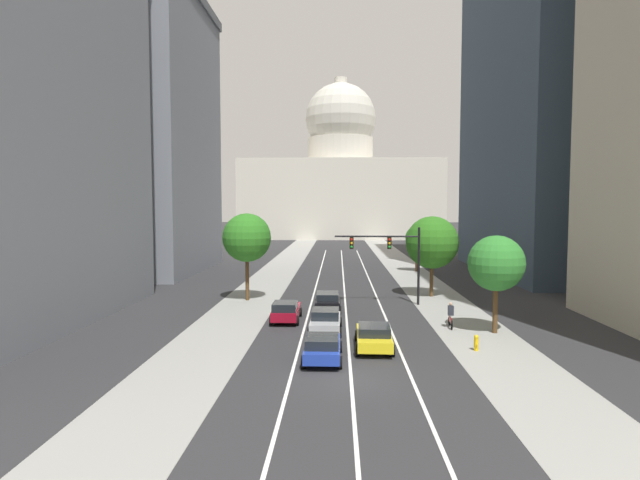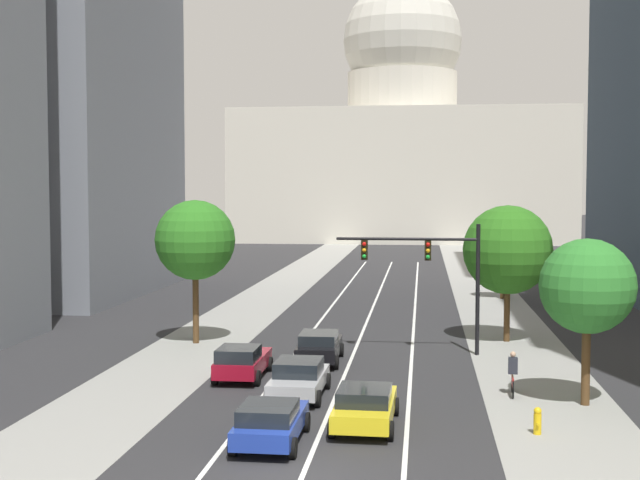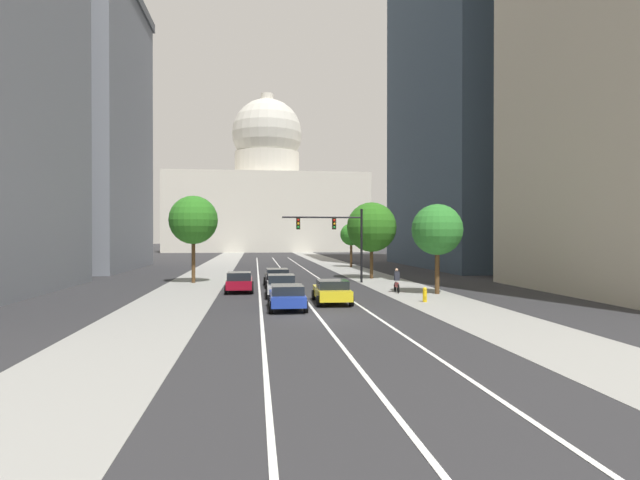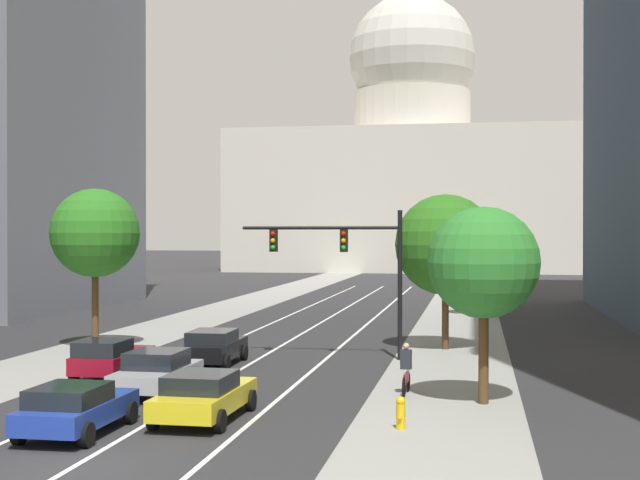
{
  "view_description": "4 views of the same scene",
  "coord_description": "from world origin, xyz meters",
  "px_view_note": "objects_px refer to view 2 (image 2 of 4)",
  "views": [
    {
      "loc": [
        -0.63,
        -23.43,
        8.03
      ],
      "look_at": [
        -2.25,
        22.7,
        5.01
      ],
      "focal_mm": 28.75,
      "sensor_mm": 36.0,
      "label": 1
    },
    {
      "loc": [
        3.3,
        -23.55,
        8.09
      ],
      "look_at": [
        -1.25,
        14.58,
        5.75
      ],
      "focal_mm": 48.38,
      "sensor_mm": 36.0,
      "label": 2
    },
    {
      "loc": [
        -3.14,
        -25.43,
        4.04
      ],
      "look_at": [
        2.73,
        21.3,
        3.65
      ],
      "focal_mm": 29.06,
      "sensor_mm": 36.0,
      "label": 3
    },
    {
      "loc": [
        9.11,
        -19.73,
        5.4
      ],
      "look_at": [
        1.88,
        22.04,
        5.05
      ],
      "focal_mm": 50.56,
      "sensor_mm": 36.0,
      "label": 4
    }
  ],
  "objects_px": {
    "capitol_building": "(402,146)",
    "cyclist": "(513,374)",
    "car_blue": "(270,422)",
    "car_crimson": "(242,361)",
    "street_tree_mid_left": "(195,240)",
    "street_tree_far_right": "(587,287)",
    "street_tree_near_right": "(503,242)",
    "car_black": "(319,346)",
    "street_tree_mid_right": "(508,250)",
    "car_yellow": "(365,406)",
    "car_silver": "(299,378)",
    "fire_hydrant": "(538,421)",
    "traffic_signal_mast": "(432,264)"
  },
  "relations": [
    {
      "from": "capitol_building",
      "to": "cyclist",
      "type": "bearing_deg",
      "value": -86.11
    },
    {
      "from": "cyclist",
      "to": "car_blue",
      "type": "bearing_deg",
      "value": 135.7
    },
    {
      "from": "car_crimson",
      "to": "street_tree_mid_left",
      "type": "xyz_separation_m",
      "value": [
        -4.14,
        7.98,
        4.6
      ]
    },
    {
      "from": "street_tree_far_right",
      "to": "street_tree_near_right",
      "type": "height_order",
      "value": "street_tree_far_right"
    },
    {
      "from": "capitol_building",
      "to": "car_black",
      "type": "distance_m",
      "value": 96.05
    },
    {
      "from": "cyclist",
      "to": "street_tree_mid_right",
      "type": "distance_m",
      "value": 12.64
    },
    {
      "from": "car_yellow",
      "to": "capitol_building",
      "type": "bearing_deg",
      "value": 2.14
    },
    {
      "from": "capitol_building",
      "to": "street_tree_far_right",
      "type": "relative_size",
      "value": 8.05
    },
    {
      "from": "capitol_building",
      "to": "street_tree_near_right",
      "type": "distance_m",
      "value": 72.06
    },
    {
      "from": "car_silver",
      "to": "street_tree_near_right",
      "type": "xyz_separation_m",
      "value": [
        10.51,
        30.91,
        3.41
      ]
    },
    {
      "from": "car_crimson",
      "to": "fire_hydrant",
      "type": "distance_m",
      "value": 13.27
    },
    {
      "from": "car_yellow",
      "to": "fire_hydrant",
      "type": "relative_size",
      "value": 5.04
    },
    {
      "from": "street_tree_near_right",
      "to": "street_tree_far_right",
      "type": "bearing_deg",
      "value": -89.52
    },
    {
      "from": "capitol_building",
      "to": "street_tree_mid_left",
      "type": "bearing_deg",
      "value": -95.27
    },
    {
      "from": "traffic_signal_mast",
      "to": "cyclist",
      "type": "xyz_separation_m",
      "value": [
        3.05,
        -8.03,
        -3.54
      ]
    },
    {
      "from": "car_blue",
      "to": "car_crimson",
      "type": "bearing_deg",
      "value": 17.69
    },
    {
      "from": "car_crimson",
      "to": "street_tree_mid_left",
      "type": "bearing_deg",
      "value": 27.3
    },
    {
      "from": "fire_hydrant",
      "to": "car_crimson",
      "type": "bearing_deg",
      "value": 148.65
    },
    {
      "from": "street_tree_near_right",
      "to": "car_silver",
      "type": "bearing_deg",
      "value": -108.78
    },
    {
      "from": "traffic_signal_mast",
      "to": "street_tree_mid_right",
      "type": "xyz_separation_m",
      "value": [
        3.95,
        3.93,
        0.45
      ]
    },
    {
      "from": "cyclist",
      "to": "street_tree_far_right",
      "type": "bearing_deg",
      "value": -112.42
    },
    {
      "from": "car_blue",
      "to": "traffic_signal_mast",
      "type": "bearing_deg",
      "value": -18.22
    },
    {
      "from": "car_crimson",
      "to": "fire_hydrant",
      "type": "relative_size",
      "value": 4.63
    },
    {
      "from": "car_blue",
      "to": "car_silver",
      "type": "relative_size",
      "value": 0.98
    },
    {
      "from": "car_blue",
      "to": "street_tree_near_right",
      "type": "distance_m",
      "value": 38.76
    },
    {
      "from": "car_blue",
      "to": "street_tree_mid_right",
      "type": "relative_size",
      "value": 0.59
    },
    {
      "from": "car_silver",
      "to": "street_tree_mid_left",
      "type": "relative_size",
      "value": 0.58
    },
    {
      "from": "car_yellow",
      "to": "traffic_signal_mast",
      "type": "xyz_separation_m",
      "value": [
        2.37,
        13.16,
        3.66
      ]
    },
    {
      "from": "car_yellow",
      "to": "car_blue",
      "type": "xyz_separation_m",
      "value": [
        -2.83,
        -2.34,
        -0.0
      ]
    },
    {
      "from": "capitol_building",
      "to": "fire_hydrant",
      "type": "relative_size",
      "value": 55.11
    },
    {
      "from": "car_yellow",
      "to": "traffic_signal_mast",
      "type": "bearing_deg",
      "value": -8.82
    },
    {
      "from": "fire_hydrant",
      "to": "car_black",
      "type": "bearing_deg",
      "value": 128.47
    },
    {
      "from": "car_silver",
      "to": "street_tree_near_right",
      "type": "bearing_deg",
      "value": -18.04
    },
    {
      "from": "street_tree_near_right",
      "to": "street_tree_mid_left",
      "type": "xyz_separation_m",
      "value": [
        -17.48,
        -20.13,
        1.21
      ]
    },
    {
      "from": "car_black",
      "to": "car_yellow",
      "type": "bearing_deg",
      "value": -165.92
    },
    {
      "from": "fire_hydrant",
      "to": "street_tree_far_right",
      "type": "relative_size",
      "value": 0.15
    },
    {
      "from": "car_crimson",
      "to": "street_tree_mid_left",
      "type": "distance_m",
      "value": 10.1
    },
    {
      "from": "street_tree_near_right",
      "to": "cyclist",
      "type": "bearing_deg",
      "value": -94.37
    },
    {
      "from": "traffic_signal_mast",
      "to": "street_tree_near_right",
      "type": "xyz_separation_m",
      "value": [
        5.32,
        21.64,
        -0.23
      ]
    },
    {
      "from": "fire_hydrant",
      "to": "street_tree_mid_right",
      "type": "height_order",
      "value": "street_tree_mid_right"
    },
    {
      "from": "car_black",
      "to": "street_tree_far_right",
      "type": "bearing_deg",
      "value": -122.43
    },
    {
      "from": "car_black",
      "to": "capitol_building",
      "type": "bearing_deg",
      "value": -1.86
    },
    {
      "from": "car_blue",
      "to": "car_silver",
      "type": "distance_m",
      "value": 6.23
    },
    {
      "from": "capitol_building",
      "to": "street_tree_mid_left",
      "type": "height_order",
      "value": "capitol_building"
    },
    {
      "from": "car_black",
      "to": "street_tree_mid_right",
      "type": "bearing_deg",
      "value": -55.15
    },
    {
      "from": "car_yellow",
      "to": "car_silver",
      "type": "height_order",
      "value": "car_silver"
    },
    {
      "from": "car_crimson",
      "to": "car_black",
      "type": "distance_m",
      "value": 4.73
    },
    {
      "from": "car_silver",
      "to": "street_tree_mid_right",
      "type": "height_order",
      "value": "street_tree_mid_right"
    },
    {
      "from": "capitol_building",
      "to": "street_tree_far_right",
      "type": "xyz_separation_m",
      "value": [
        9.36,
        -101.64,
        -10.02
      ]
    },
    {
      "from": "capitol_building",
      "to": "car_yellow",
      "type": "xyz_separation_m",
      "value": [
        1.41,
        -105.54,
        -13.73
      ]
    }
  ]
}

